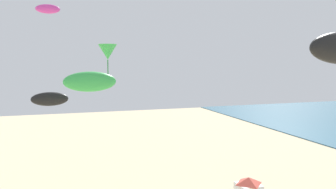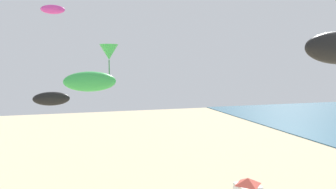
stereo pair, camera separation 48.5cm
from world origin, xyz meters
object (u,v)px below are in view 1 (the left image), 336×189
kite_green_delta (108,52)px  kite_black_parafoil_2 (50,99)px  kite_green_parafoil (90,82)px  kite_magenta_parafoil (48,9)px

kite_green_delta → kite_black_parafoil_2: bearing=178.1°
kite_black_parafoil_2 → kite_green_parafoil: kite_green_parafoil is taller
kite_black_parafoil_2 → kite_green_parafoil: bearing=-56.0°
kite_magenta_parafoil → kite_black_parafoil_2: 16.96m
kite_black_parafoil_2 → kite_magenta_parafoil: bearing=90.8°
kite_black_parafoil_2 → kite_green_delta: size_ratio=0.81×
kite_black_parafoil_2 → kite_green_parafoil: (2.15, -3.19, 1.20)m
kite_magenta_parafoil → kite_green_delta: kite_magenta_parafoil is taller
kite_magenta_parafoil → kite_green_delta: bearing=-76.1°
kite_black_parafoil_2 → kite_green_parafoil: size_ratio=0.78×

